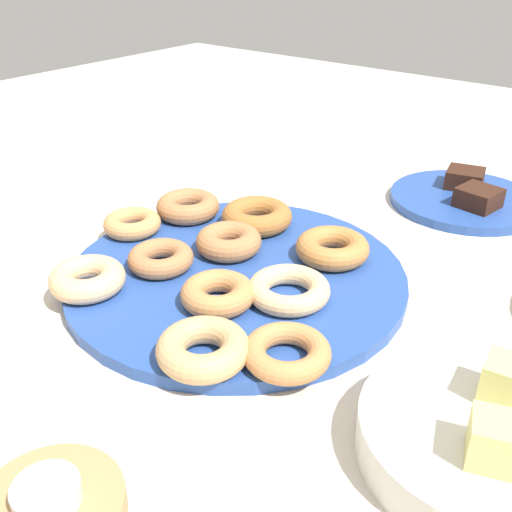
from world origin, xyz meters
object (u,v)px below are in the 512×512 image
object	(u,v)px
tealight	(47,493)
candle_holder	(51,511)
donut_1	(161,258)
donut_8	(289,290)
brownie_far	(478,198)
donut_5	(287,352)
donut_7	(188,206)
fruit_bowl	(482,440)
donut_plate	(236,276)
donut_3	(332,248)
brownie_near	(465,178)
donut_9	(218,294)
cake_plate	(465,200)
donut_6	(229,241)
donut_4	(132,223)
melon_chunk_left	(506,381)
melon_chunk_right	(495,441)
donut_10	(203,349)
donut_0	(257,216)
donut_2	(87,279)

from	to	relation	value
tealight	candle_holder	bearing A→B (deg)	0.00
donut_1	donut_8	world-z (taller)	same
brownie_far	donut_5	bearing A→B (deg)	-0.99
donut_7	fruit_bowl	xyz separation A→B (m)	(0.16, 0.48, -0.01)
donut_plate	donut_3	world-z (taller)	donut_3
brownie_near	fruit_bowl	distance (m)	0.55
donut_9	candle_holder	size ratio (longest dim) A/B	0.76
donut_1	cake_plate	size ratio (longest dim) A/B	0.35
donut_6	fruit_bowl	distance (m)	0.38
donut_5	donut_8	bearing A→B (deg)	-145.19
donut_4	melon_chunk_left	size ratio (longest dim) A/B	2.11
donut_7	donut_8	world-z (taller)	donut_7
donut_8	brownie_near	world-z (taller)	brownie_near
donut_1	donut_8	xyz separation A→B (m)	(-0.04, 0.16, -0.00)
donut_5	donut_plate	bearing A→B (deg)	-124.41
donut_8	candle_holder	xyz separation A→B (m)	(0.32, 0.03, -0.02)
donut_7	donut_4	bearing A→B (deg)	-15.09
donut_6	donut_7	world-z (taller)	same
melon_chunk_right	fruit_bowl	bearing A→B (deg)	-156.80
melon_chunk_left	donut_9	bearing A→B (deg)	-87.01
donut_1	donut_10	distance (m)	0.19
donut_10	tealight	size ratio (longest dim) A/B	1.85
donut_3	donut_8	world-z (taller)	donut_3
donut_6	donut_9	bearing A→B (deg)	35.11
donut_plate	brownie_far	distance (m)	0.39
brownie_far	candle_holder	bearing A→B (deg)	-3.63
donut_8	melon_chunk_right	bearing A→B (deg)	66.97
tealight	melon_chunk_left	distance (m)	0.36
donut_5	fruit_bowl	size ratio (longest dim) A/B	0.42
donut_8	donut_9	bearing A→B (deg)	-44.03
donut_5	cake_plate	bearing A→B (deg)	-177.68
donut_0	donut_3	size ratio (longest dim) A/B	1.06
melon_chunk_left	candle_holder	bearing A→B (deg)	-37.45
donut_4	fruit_bowl	world-z (taller)	donut_4
cake_plate	donut_8	bearing A→B (deg)	-5.95
donut_plate	donut_5	distance (m)	0.18
donut_2	melon_chunk_right	world-z (taller)	melon_chunk_right
donut_2	candle_holder	xyz separation A→B (m)	(0.20, 0.21, -0.02)
donut_plate	tealight	world-z (taller)	tealight
donut_4	donut_6	distance (m)	0.14
donut_6	cake_plate	size ratio (longest dim) A/B	0.37
brownie_near	donut_8	bearing A→B (deg)	-3.31
donut_3	cake_plate	distance (m)	0.30
melon_chunk_right	donut_10	bearing A→B (deg)	-83.98
donut_2	melon_chunk_left	distance (m)	0.44
brownie_near	tealight	world-z (taller)	brownie_near
donut_5	cake_plate	xyz separation A→B (m)	(-0.49, -0.02, -0.02)
tealight	donut_10	bearing A→B (deg)	-172.14
candle_holder	fruit_bowl	size ratio (longest dim) A/B	0.54
donut_5	melon_chunk_right	distance (m)	0.20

